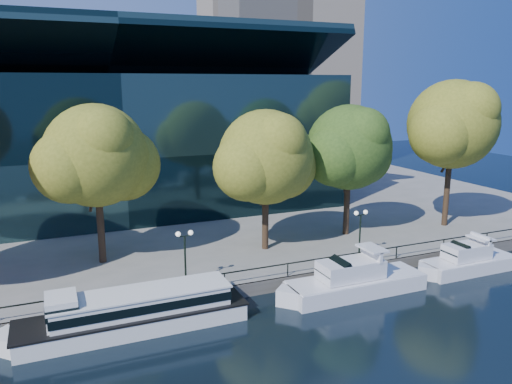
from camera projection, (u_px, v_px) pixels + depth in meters
name	position (u px, v px, depth m)	size (l,w,h in m)	color
ground	(241.00, 318.00, 32.74)	(160.00, 160.00, 0.00)	black
promenade	(141.00, 197.00, 65.36)	(90.00, 67.08, 1.00)	slate
railing	(224.00, 274.00, 35.25)	(88.20, 0.08, 0.99)	black
convention_building	(110.00, 141.00, 58.00)	(50.00, 24.57, 21.43)	black
tour_boat	(128.00, 311.00, 30.97)	(15.42, 3.44, 2.93)	silver
cruiser_near	(351.00, 281.00, 36.26)	(11.67, 3.00, 3.38)	silver
cruiser_far	(466.00, 261.00, 40.58)	(9.28, 2.57, 3.03)	silver
tree_2	(98.00, 158.00, 38.46)	(9.98, 8.19, 12.65)	black
tree_3	(268.00, 159.00, 41.86)	(10.00, 8.20, 12.04)	black
tree_4	(351.00, 149.00, 46.04)	(9.84, 8.07, 12.26)	black
tree_5	(454.00, 126.00, 48.59)	(10.81, 8.86, 14.51)	black
lamp_1	(185.00, 245.00, 35.00)	(1.26, 0.36, 4.03)	black
lamp_2	(360.00, 223.00, 40.59)	(1.26, 0.36, 4.03)	black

